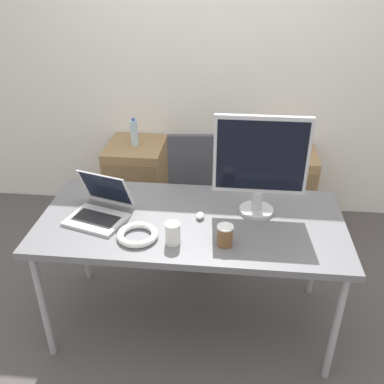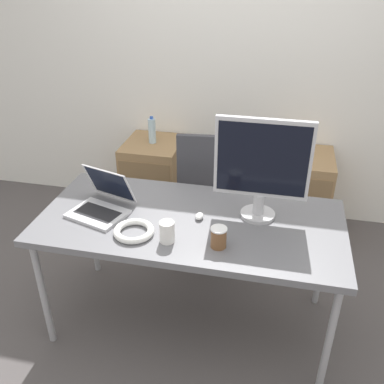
{
  "view_description": "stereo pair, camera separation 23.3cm",
  "coord_description": "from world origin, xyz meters",
  "views": [
    {
      "loc": [
        0.21,
        -1.98,
        2.06
      ],
      "look_at": [
        0.0,
        0.04,
        0.92
      ],
      "focal_mm": 40.0,
      "sensor_mm": 36.0,
      "label": 1
    },
    {
      "loc": [
        0.44,
        -1.95,
        2.06
      ],
      "look_at": [
        0.0,
        0.04,
        0.92
      ],
      "focal_mm": 40.0,
      "sensor_mm": 36.0,
      "label": 2
    }
  ],
  "objects": [
    {
      "name": "wall_back",
      "position": [
        0.0,
        1.48,
        1.3
      ],
      "size": [
        10.0,
        0.05,
        2.6
      ],
      "color": "white",
      "rests_on": "ground_plane"
    },
    {
      "name": "coffee_cup_white",
      "position": [
        -0.07,
        -0.23,
        0.83
      ],
      "size": [
        0.08,
        0.08,
        0.12
      ],
      "color": "white",
      "rests_on": "desk"
    },
    {
      "name": "cable_coil",
      "position": [
        -0.26,
        -0.2,
        0.79
      ],
      "size": [
        0.21,
        0.21,
        0.04
      ],
      "color": "white",
      "rests_on": "desk"
    },
    {
      "name": "coffee_cup_brown",
      "position": [
        0.19,
        -0.22,
        0.82
      ],
      "size": [
        0.08,
        0.08,
        0.11
      ],
      "color": "brown",
      "rests_on": "desk"
    },
    {
      "name": "cabinet_left",
      "position": [
        -0.59,
        1.19,
        0.34
      ],
      "size": [
        0.46,
        0.51,
        0.69
      ],
      "color": "#99754C",
      "rests_on": "ground_plane"
    },
    {
      "name": "ground_plane",
      "position": [
        0.0,
        0.0,
        0.0
      ],
      "size": [
        14.0,
        14.0,
        0.0
      ],
      "primitive_type": "plane",
      "color": "#514C4C"
    },
    {
      "name": "monitor",
      "position": [
        0.36,
        0.11,
        1.08
      ],
      "size": [
        0.51,
        0.19,
        0.57
      ],
      "color": "#B7B7BC",
      "rests_on": "desk"
    },
    {
      "name": "cabinet_right",
      "position": [
        0.64,
        1.19,
        0.34
      ],
      "size": [
        0.46,
        0.51,
        0.69
      ],
      "color": "#99754C",
      "rests_on": "ground_plane"
    },
    {
      "name": "mouse",
      "position": [
        0.05,
        0.01,
        0.78
      ],
      "size": [
        0.04,
        0.07,
        0.03
      ],
      "color": "silver",
      "rests_on": "desk"
    },
    {
      "name": "laptop_center",
      "position": [
        -0.51,
        -0.02,
        0.82
      ],
      "size": [
        0.36,
        0.4,
        0.23
      ],
      "color": "silver",
      "rests_on": "desk"
    },
    {
      "name": "office_chair",
      "position": [
        -0.01,
        0.75,
        0.38
      ],
      "size": [
        0.56,
        0.58,
        1.04
      ],
      "color": "#232326",
      "rests_on": "ground_plane"
    },
    {
      "name": "water_bottle",
      "position": [
        -0.59,
        1.19,
        0.79
      ],
      "size": [
        0.06,
        0.06,
        0.22
      ],
      "color": "silver",
      "rests_on": "cabinet_left"
    },
    {
      "name": "desk",
      "position": [
        0.0,
        0.0,
        0.72
      ],
      "size": [
        1.69,
        0.8,
        0.77
      ],
      "color": "slate",
      "rests_on": "ground_plane"
    }
  ]
}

